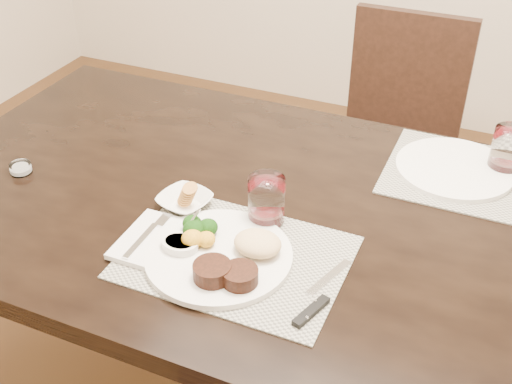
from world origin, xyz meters
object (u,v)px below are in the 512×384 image
at_px(dinner_plate, 224,255).
at_px(chair_far, 396,129).
at_px(cracker_bowl, 185,201).
at_px(far_plate, 454,168).
at_px(steak_knife, 316,303).
at_px(wine_glass_near, 266,202).

bearing_deg(dinner_plate, chair_far, 83.39).
relative_size(chair_far, cracker_bowl, 6.40).
relative_size(dinner_plate, cracker_bowl, 2.20).
bearing_deg(far_plate, cracker_bowl, -143.43).
height_order(steak_knife, wine_glass_near, wine_glass_near).
xyz_separation_m(chair_far, cracker_bowl, (-0.29, -1.02, 0.27)).
xyz_separation_m(dinner_plate, far_plate, (0.38, 0.55, -0.01)).
distance_m(dinner_plate, cracker_bowl, 0.22).
bearing_deg(steak_knife, cracker_bowl, 173.01).
xyz_separation_m(chair_far, steak_knife, (0.10, -1.20, 0.26)).
bearing_deg(wine_glass_near, far_plate, 47.13).
bearing_deg(steak_knife, chair_far, 113.00).
distance_m(dinner_plate, wine_glass_near, 0.17).
height_order(wine_glass_near, far_plate, wine_glass_near).
bearing_deg(wine_glass_near, steak_knife, -47.51).
distance_m(chair_far, wine_glass_near, 1.04).
relative_size(steak_knife, wine_glass_near, 1.97).
bearing_deg(steak_knife, dinner_plate, -173.24).
relative_size(chair_far, steak_knife, 4.04).
relative_size(wine_glass_near, far_plate, 0.39).
height_order(dinner_plate, wine_glass_near, wine_glass_near).
bearing_deg(cracker_bowl, chair_far, 74.24).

